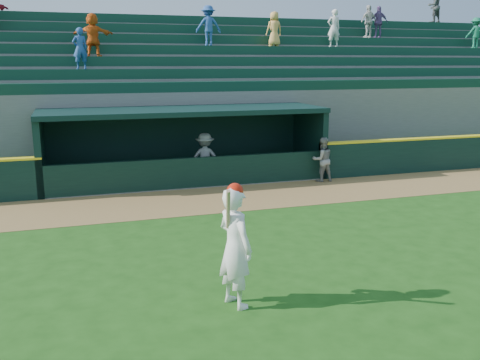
{
  "coord_description": "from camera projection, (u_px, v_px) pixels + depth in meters",
  "views": [
    {
      "loc": [
        -3.68,
        -9.87,
        3.96
      ],
      "look_at": [
        0.0,
        1.6,
        1.3
      ],
      "focal_mm": 40.0,
      "sensor_mm": 36.0,
      "label": 1
    }
  ],
  "objects": [
    {
      "name": "stands",
      "position": [
        160.0,
        100.0,
        22.3
      ],
      "size": [
        34.5,
        6.27,
        7.59
      ],
      "color": "slate",
      "rests_on": "ground"
    },
    {
      "name": "batter_at_plate",
      "position": [
        235.0,
        246.0,
        8.7
      ],
      "size": [
        0.71,
        0.91,
        2.1
      ],
      "color": "white",
      "rests_on": "ground"
    },
    {
      "name": "dugout",
      "position": [
        183.0,
        140.0,
        18.28
      ],
      "size": [
        9.4,
        2.8,
        2.46
      ],
      "color": "slate",
      "rests_on": "ground"
    },
    {
      "name": "dugout_player_front",
      "position": [
        322.0,
        160.0,
        18.01
      ],
      "size": [
        0.73,
        0.58,
        1.5
      ],
      "primitive_type": "imported",
      "rotation": [
        0.0,
        0.0,
        3.13
      ],
      "color": "gray",
      "rests_on": "ground"
    },
    {
      "name": "ground",
      "position": [
        263.0,
        257.0,
        11.13
      ],
      "size": [
        120.0,
        120.0,
        0.0
      ],
      "primitive_type": "plane",
      "color": "#1D4C13",
      "rests_on": "ground"
    },
    {
      "name": "warning_track",
      "position": [
        206.0,
        200.0,
        15.68
      ],
      "size": [
        40.0,
        3.0,
        0.01
      ],
      "primitive_type": "cube",
      "color": "olive",
      "rests_on": "ground"
    },
    {
      "name": "dugout_player_inside",
      "position": [
        205.0,
        158.0,
        17.89
      ],
      "size": [
        1.19,
        0.86,
        1.66
      ],
      "primitive_type": "imported",
      "rotation": [
        0.0,
        0.0,
        2.89
      ],
      "color": "gray",
      "rests_on": "ground"
    }
  ]
}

